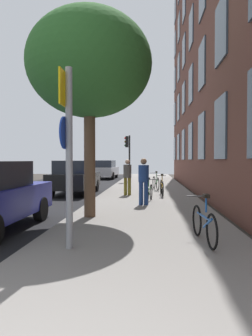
# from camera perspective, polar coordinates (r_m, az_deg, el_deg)

# --- Properties ---
(ground_plane) EXTENTS (41.80, 41.80, 0.00)m
(ground_plane) POSITION_cam_1_polar(r_m,az_deg,el_deg) (16.36, -8.55, -4.38)
(ground_plane) COLOR #332D28
(road_asphalt) EXTENTS (7.00, 38.00, 0.01)m
(road_asphalt) POSITION_cam_1_polar(r_m,az_deg,el_deg) (16.94, -15.50, -4.20)
(road_asphalt) COLOR black
(road_asphalt) RESTS_ON ground
(sidewalk) EXTENTS (4.20, 38.00, 0.12)m
(sidewalk) POSITION_cam_1_polar(r_m,az_deg,el_deg) (15.94, 3.85, -4.30)
(sidewalk) COLOR gray
(sidewalk) RESTS_ON ground
(building_facade) EXTENTS (0.56, 27.00, 16.06)m
(building_facade) POSITION_cam_1_polar(r_m,az_deg,el_deg) (16.82, 13.57, 23.74)
(building_facade) COLOR brown
(building_facade) RESTS_ON ground
(sign_post) EXTENTS (0.16, 0.60, 3.13)m
(sign_post) POSITION_cam_1_polar(r_m,az_deg,el_deg) (5.52, -10.53, 4.43)
(sign_post) COLOR gray
(sign_post) RESTS_ON sidewalk
(traffic_light) EXTENTS (0.43, 0.24, 3.30)m
(traffic_light) POSITION_cam_1_polar(r_m,az_deg,el_deg) (22.56, 0.36, 3.31)
(traffic_light) COLOR black
(traffic_light) RESTS_ON sidewalk
(tree_near) EXTENTS (3.36, 3.36, 5.54)m
(tree_near) POSITION_cam_1_polar(r_m,az_deg,el_deg) (8.93, -6.65, 18.09)
(tree_near) COLOR brown
(tree_near) RESTS_ON sidewalk
(bicycle_0) EXTENTS (0.42, 1.62, 0.92)m
(bicycle_0) POSITION_cam_1_polar(r_m,az_deg,el_deg) (6.11, 13.94, -9.72)
(bicycle_0) COLOR black
(bicycle_0) RESTS_ON sidewalk
(bicycle_1) EXTENTS (0.42, 1.66, 0.90)m
(bicycle_1) POSITION_cam_1_polar(r_m,az_deg,el_deg) (11.68, 4.23, -4.40)
(bicycle_1) COLOR black
(bicycle_1) RESTS_ON sidewalk
(bicycle_2) EXTENTS (0.42, 1.69, 0.95)m
(bicycle_2) POSITION_cam_1_polar(r_m,az_deg,el_deg) (13.60, 6.52, -3.47)
(bicycle_2) COLOR black
(bicycle_2) RESTS_ON sidewalk
(bicycle_3) EXTENTS (0.46, 1.68, 0.96)m
(bicycle_3) POSITION_cam_1_polar(r_m,az_deg,el_deg) (16.28, 5.43, -2.64)
(bicycle_3) COLOR black
(bicycle_3) RESTS_ON sidewalk
(pedestrian_0) EXTENTS (0.42, 0.42, 1.60)m
(pedestrian_0) POSITION_cam_1_polar(r_m,az_deg,el_deg) (10.76, 3.21, -1.88)
(pedestrian_0) COLOR navy
(pedestrian_0) RESTS_ON sidewalk
(pedestrian_1) EXTENTS (0.40, 0.40, 1.56)m
(pedestrian_1) POSITION_cam_1_polar(r_m,az_deg,el_deg) (13.74, 0.26, -1.23)
(pedestrian_1) COLOR olive
(pedestrian_1) RESTS_ON sidewalk
(car_1) EXTENTS (1.84, 4.00, 1.62)m
(car_1) POSITION_cam_1_polar(r_m,az_deg,el_deg) (15.41, -9.25, -1.61)
(car_1) COLOR black
(car_1) RESTS_ON road_asphalt
(car_2) EXTENTS (1.94, 4.47, 1.62)m
(car_2) POSITION_cam_1_polar(r_m,az_deg,el_deg) (27.82, -3.73, -0.23)
(car_2) COLOR #B7B7BC
(car_2) RESTS_ON road_asphalt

